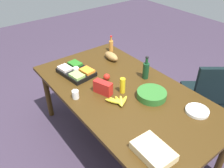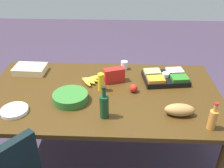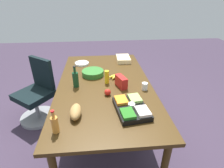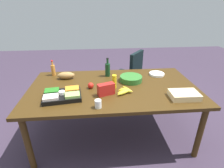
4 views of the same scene
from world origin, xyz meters
The scene contains 15 objects.
ground_plane centered at (0.00, 0.00, 0.00)m, with size 10.00×10.00×0.00m, color #3C2F42.
conference_table centered at (0.00, 0.00, 0.71)m, with size 2.16×1.19×0.78m.
office_chair centered at (-0.38, -1.03, 0.38)m, with size 0.67×0.67×0.97m.
chip_bag_red centered at (0.10, 0.20, 0.85)m, with size 0.20×0.08×0.14m, color red.
dressing_bottle centered at (0.85, -0.46, 0.86)m, with size 0.07×0.07×0.23m.
veggie_tray centered at (0.61, 0.24, 0.81)m, with size 0.46×0.35×0.09m.
paper_plate_stack centered at (-0.69, -0.33, 0.79)m, with size 0.22×0.22×0.03m, color white.
salad_bowl centered at (-0.26, -0.15, 0.81)m, with size 0.30×0.30×0.07m, color #2F6D2A.
apple_red centered at (0.29, 0.02, 0.81)m, with size 0.08×0.08×0.08m, color red.
banana_bunch centered at (-0.13, 0.18, 0.80)m, with size 0.21×0.23×0.04m.
wine_bottle centered at (0.05, -0.36, 0.88)m, with size 0.09×0.09×0.28m.
mustard_bottle centered at (-0.01, 0.03, 0.86)m, with size 0.06×0.06×0.17m, color yellow.
bread_loaf centered at (0.64, -0.31, 0.83)m, with size 0.24×0.11×0.10m, color #A47A42.
paper_cup centered at (0.20, 0.48, 0.82)m, with size 0.07×0.07×0.09m, color white.
sheet_cake centered at (-0.78, 0.36, 0.81)m, with size 0.32×0.22×0.07m, color beige.
Camera 3 is at (2.05, -0.09, 1.88)m, focal length 28.63 mm.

